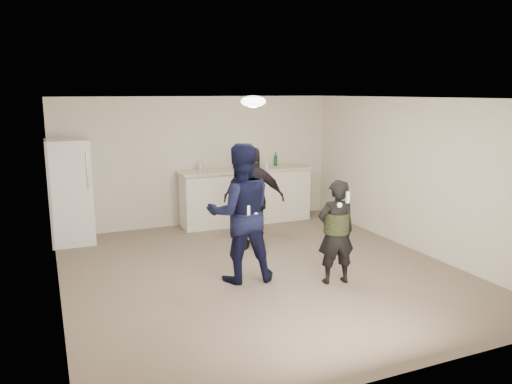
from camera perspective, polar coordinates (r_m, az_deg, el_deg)
name	(u,v)px	position (r m, az deg, el deg)	size (l,w,h in m)	color
floor	(261,271)	(7.41, 0.62, -9.04)	(6.00, 6.00, 0.00)	#6B5B4C
ceiling	(262,98)	(6.94, 0.66, 10.68)	(6.00, 6.00, 0.00)	silver
wall_back	(200,161)	(9.85, -6.44, 3.53)	(6.00, 6.00, 0.00)	beige
wall_front	(400,247)	(4.57, 16.11, -6.07)	(6.00, 6.00, 0.00)	beige
wall_left	(53,205)	(6.49, -22.18, -1.35)	(6.00, 6.00, 0.00)	beige
wall_right	(416,175)	(8.54, 17.77, 1.85)	(6.00, 6.00, 0.00)	beige
counter	(246,197)	(9.95, -1.13, -0.56)	(2.60, 0.56, 1.05)	silver
counter_top	(246,170)	(9.85, -1.14, 2.54)	(2.68, 0.64, 0.04)	beige
fridge	(70,192)	(9.11, -20.48, 0.01)	(0.70, 0.70, 1.80)	white
fridge_handle	(88,171)	(8.70, -18.69, 2.29)	(0.02, 0.02, 0.60)	silver
ceiling_dome	(253,101)	(7.22, -0.32, 10.32)	(0.36, 0.36, 0.16)	white
shaker	(200,166)	(9.67, -6.42, 2.94)	(0.08, 0.08, 0.17)	silver
man	(240,213)	(6.82, -1.79, -2.43)	(0.93, 0.73, 1.92)	#0E133C
woman	(336,232)	(6.86, 9.13, -4.53)	(0.53, 0.34, 1.44)	black
camo_shorts	(336,223)	(6.83, 9.17, -3.49)	(0.34, 0.34, 0.28)	#2B3719
spectator	(254,199)	(8.22, -0.23, -0.76)	(1.00, 0.42, 1.71)	black
remote_man	(248,211)	(6.54, -0.90, -2.19)	(0.04, 0.04, 0.15)	silver
nunchuk_man	(256,215)	(6.63, -0.03, -2.62)	(0.07, 0.07, 0.07)	white
remote_woman	(348,197)	(6.53, 10.45, -0.60)	(0.04, 0.04, 0.15)	silver
nunchuk_woman	(340,205)	(6.52, 9.54, -1.48)	(0.07, 0.07, 0.07)	white
bottle_cluster	(256,163)	(9.88, 0.01, 3.32)	(1.04, 0.36, 0.28)	#164F1A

